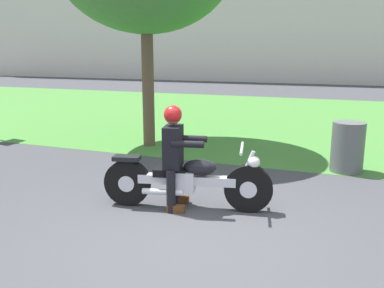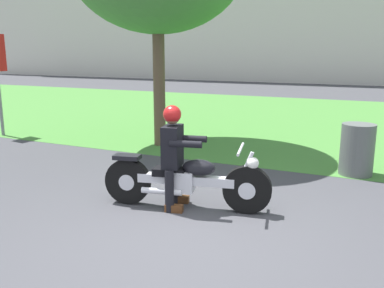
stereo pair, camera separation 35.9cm
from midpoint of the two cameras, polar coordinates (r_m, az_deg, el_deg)
The scene contains 5 objects.
ground at distance 4.80m, azimuth -2.50°, elevation -13.10°, with size 120.00×120.00×0.00m, color #424247.
grass_verge at distance 13.48m, azimuth 13.42°, elevation 3.40°, with size 60.00×12.00×0.01m, color #478438.
motorcycle_lead at distance 5.58m, azimuth -2.52°, elevation -5.04°, with size 2.26×0.80×0.88m.
rider_lead at distance 5.50m, azimuth -4.28°, elevation -0.72°, with size 0.61×0.54×1.40m.
trash_can at distance 7.69m, azimuth 19.37°, elevation -0.42°, with size 0.56×0.56×0.89m, color #595E5B.
Camera 1 is at (1.58, -4.03, 2.08)m, focal length 38.80 mm.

